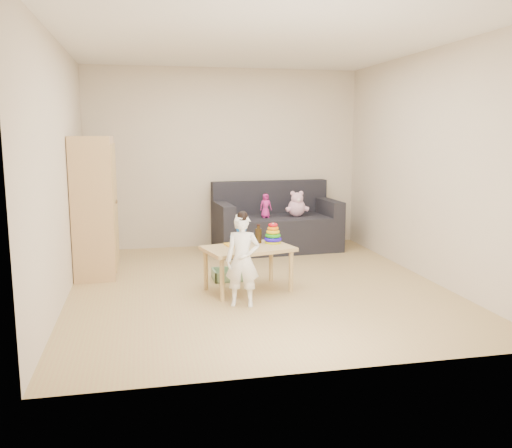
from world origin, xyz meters
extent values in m
plane|color=tan|center=(0.00, 0.00, 0.00)|extent=(4.50, 4.50, 0.00)
plane|color=white|center=(0.00, 0.00, 2.60)|extent=(4.50, 4.50, 0.00)
plane|color=beige|center=(0.00, 2.25, 1.30)|extent=(4.00, 0.00, 4.00)
plane|color=beige|center=(0.00, -2.25, 1.30)|extent=(4.00, 0.00, 4.00)
plane|color=beige|center=(-2.00, 0.00, 1.30)|extent=(0.00, 4.50, 4.50)
plane|color=beige|center=(2.00, 0.00, 1.30)|extent=(0.00, 4.50, 4.50)
cube|color=tan|center=(-1.76, 0.92, 0.82)|extent=(0.46, 0.91, 1.64)
cube|color=black|center=(0.67, 1.76, 0.25)|extent=(1.80, 0.99, 0.49)
cube|color=tan|center=(-0.12, -0.17, 0.24)|extent=(1.02, 0.78, 0.48)
imported|color=white|center=(-0.28, -0.67, 0.44)|extent=(0.38, 0.30, 0.89)
imported|color=#D92893|center=(0.49, 1.67, 0.66)|extent=(0.18, 0.13, 0.33)
cylinder|color=#CDD50B|center=(0.18, -0.02, 0.49)|extent=(0.18, 0.18, 0.02)
cylinder|color=silver|center=(0.18, -0.02, 0.59)|extent=(0.02, 0.02, 0.21)
torus|color=#210DD9|center=(0.18, -0.02, 0.52)|extent=(0.19, 0.19, 0.04)
torus|color=#1E9817|center=(0.18, -0.02, 0.56)|extent=(0.17, 0.17, 0.04)
torus|color=yellow|center=(0.18, -0.02, 0.60)|extent=(0.15, 0.15, 0.04)
torus|color=orange|center=(0.18, -0.02, 0.64)|extent=(0.13, 0.13, 0.04)
torus|color=red|center=(0.18, -0.02, 0.68)|extent=(0.11, 0.11, 0.04)
cylinder|color=black|center=(0.03, 0.02, 0.56)|extent=(0.07, 0.07, 0.16)
cylinder|color=black|center=(0.03, 0.02, 0.65)|extent=(0.03, 0.03, 0.04)
cylinder|color=black|center=(0.03, 0.02, 0.68)|extent=(0.04, 0.04, 0.01)
cube|color=#FFAC1A|center=(-0.25, -0.05, 0.49)|extent=(0.22, 0.22, 0.01)
camera|label=1|loc=(-1.20, -5.69, 1.67)|focal=38.00mm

